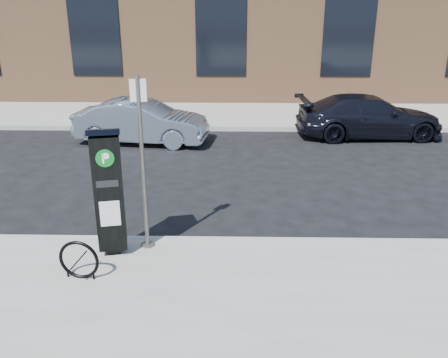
{
  "coord_description": "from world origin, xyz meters",
  "views": [
    {
      "loc": [
        0.53,
        -7.46,
        4.04
      ],
      "look_at": [
        0.36,
        0.5,
        1.07
      ],
      "focal_mm": 38.0,
      "sensor_mm": 36.0,
      "label": 1
    }
  ],
  "objects_px": {
    "car_dark": "(369,116)",
    "sign_pole": "(143,166)",
    "bike_rack": "(79,260)",
    "parking_kiosk": "(109,190)",
    "car_silver": "(141,122)"
  },
  "relations": [
    {
      "from": "car_silver",
      "to": "car_dark",
      "type": "height_order",
      "value": "car_dark"
    },
    {
      "from": "parking_kiosk",
      "to": "car_dark",
      "type": "bearing_deg",
      "value": 39.05
    },
    {
      "from": "parking_kiosk",
      "to": "car_dark",
      "type": "xyz_separation_m",
      "value": [
        6.27,
        7.92,
        -0.58
      ]
    },
    {
      "from": "sign_pole",
      "to": "car_dark",
      "type": "relative_size",
      "value": 0.63
    },
    {
      "from": "sign_pole",
      "to": "car_silver",
      "type": "height_order",
      "value": "sign_pole"
    },
    {
      "from": "car_dark",
      "to": "sign_pole",
      "type": "bearing_deg",
      "value": 140.01
    },
    {
      "from": "parking_kiosk",
      "to": "car_dark",
      "type": "distance_m",
      "value": 10.12
    },
    {
      "from": "car_silver",
      "to": "car_dark",
      "type": "distance_m",
      "value": 7.14
    },
    {
      "from": "parking_kiosk",
      "to": "sign_pole",
      "type": "xyz_separation_m",
      "value": [
        0.52,
        0.22,
        0.33
      ]
    },
    {
      "from": "bike_rack",
      "to": "car_dark",
      "type": "distance_m",
      "value": 10.94
    },
    {
      "from": "sign_pole",
      "to": "car_silver",
      "type": "relative_size",
      "value": 0.72
    },
    {
      "from": "parking_kiosk",
      "to": "car_silver",
      "type": "xyz_separation_m",
      "value": [
        -0.83,
        7.06,
        -0.59
      ]
    },
    {
      "from": "bike_rack",
      "to": "car_silver",
      "type": "relative_size",
      "value": 0.16
    },
    {
      "from": "parking_kiosk",
      "to": "bike_rack",
      "type": "relative_size",
      "value": 3.41
    },
    {
      "from": "sign_pole",
      "to": "bike_rack",
      "type": "distance_m",
      "value": 1.74
    }
  ]
}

